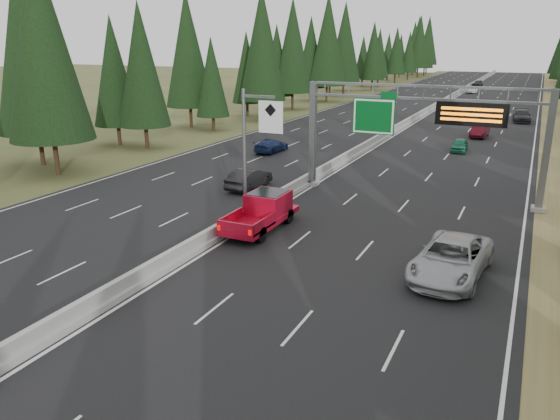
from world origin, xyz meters
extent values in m
cube|color=black|center=(0.00, 80.00, 0.04)|extent=(32.00, 260.00, 0.08)
cube|color=olive|center=(17.80, 80.00, 0.03)|extent=(3.60, 260.00, 0.06)
cube|color=#434E24|center=(-17.80, 80.00, 0.03)|extent=(3.60, 260.00, 0.06)
cube|color=gray|center=(0.00, 80.00, 0.23)|extent=(0.70, 260.00, 0.30)
cube|color=gray|center=(0.00, 80.00, 0.63)|extent=(0.30, 260.00, 0.60)
cube|color=slate|center=(0.35, 35.00, 3.98)|extent=(0.45, 0.45, 7.80)
cube|color=gray|center=(0.35, 35.00, 0.23)|extent=(0.90, 0.90, 0.30)
cube|color=slate|center=(16.20, 35.00, 3.98)|extent=(0.45, 0.45, 7.80)
cube|color=gray|center=(16.20, 35.00, 0.23)|extent=(0.90, 0.90, 0.30)
cube|color=slate|center=(8.28, 35.00, 7.80)|extent=(15.85, 0.35, 0.16)
cube|color=slate|center=(8.28, 35.00, 6.96)|extent=(15.85, 0.35, 0.16)
cube|color=#054C19|center=(5.00, 34.75, 5.63)|extent=(3.00, 0.10, 2.50)
cube|color=silver|center=(5.00, 34.69, 5.63)|extent=(2.85, 0.02, 2.35)
cube|color=#054C19|center=(6.00, 34.75, 7.13)|extent=(1.10, 0.10, 0.45)
cube|color=black|center=(11.50, 34.70, 6.13)|extent=(4.50, 0.40, 1.50)
cube|color=orange|center=(11.50, 34.48, 6.48)|extent=(3.80, 0.02, 0.18)
cube|color=orange|center=(11.50, 34.48, 6.13)|extent=(3.80, 0.02, 0.18)
cube|color=orange|center=(11.50, 34.48, 5.78)|extent=(3.80, 0.02, 0.18)
cylinder|color=slate|center=(0.00, 25.00, 4.08)|extent=(0.20, 0.20, 8.00)
cube|color=gray|center=(0.00, 25.00, 0.18)|extent=(0.50, 0.50, 0.20)
cube|color=slate|center=(1.00, 25.00, 7.68)|extent=(2.00, 0.15, 0.15)
cube|color=silver|center=(1.80, 24.88, 6.58)|extent=(1.50, 0.06, 1.80)
cylinder|color=black|center=(19.37, 155.42, 1.39)|extent=(0.40, 0.40, 2.78)
cylinder|color=black|center=(19.33, 165.64, 1.18)|extent=(0.40, 0.40, 2.36)
cylinder|color=black|center=(19.41, 181.92, 0.99)|extent=(0.40, 0.40, 1.97)
cylinder|color=black|center=(19.44, 190.93, 1.02)|extent=(0.40, 0.40, 2.04)
cone|color=black|center=(19.44, 190.93, 7.38)|extent=(4.58, 4.58, 10.69)
cylinder|color=black|center=(-20.19, 29.44, 1.49)|extent=(0.40, 0.40, 2.97)
cone|color=black|center=(-20.19, 29.44, 10.78)|extent=(6.69, 6.69, 15.61)
cylinder|color=black|center=(-24.39, 31.72, 1.47)|extent=(0.40, 0.40, 2.95)
cone|color=black|center=(-24.39, 31.72, 10.68)|extent=(6.63, 6.63, 15.47)
cylinder|color=black|center=(-21.00, 42.15, 1.17)|extent=(0.40, 0.40, 2.33)
cone|color=black|center=(-21.00, 42.15, 8.45)|extent=(5.25, 5.25, 12.24)
cylinder|color=black|center=(-24.85, 42.43, 1.06)|extent=(0.40, 0.40, 2.13)
cone|color=black|center=(-24.85, 42.43, 7.72)|extent=(4.79, 4.79, 11.18)
cylinder|color=black|center=(-20.77, 54.87, 0.90)|extent=(0.40, 0.40, 1.80)
cone|color=black|center=(-20.77, 54.87, 6.54)|extent=(4.06, 4.06, 9.47)
cylinder|color=black|center=(-25.00, 56.25, 1.34)|extent=(0.40, 0.40, 2.67)
cone|color=black|center=(-25.00, 56.25, 9.69)|extent=(6.02, 6.02, 14.04)
cylinder|color=black|center=(-19.35, 65.55, 1.42)|extent=(0.40, 0.40, 2.84)
cone|color=black|center=(-19.35, 65.55, 10.28)|extent=(6.38, 6.38, 14.89)
cylinder|color=black|center=(-23.68, 69.06, 0.97)|extent=(0.40, 0.40, 1.94)
cone|color=black|center=(-23.68, 69.06, 7.03)|extent=(4.37, 4.37, 10.19)
cylinder|color=black|center=(-20.86, 79.22, 1.37)|extent=(0.40, 0.40, 2.75)
cone|color=black|center=(-20.86, 79.22, 9.96)|extent=(6.18, 6.18, 14.42)
cylinder|color=black|center=(-23.44, 78.77, 1.06)|extent=(0.40, 0.40, 2.13)
cone|color=black|center=(-23.44, 78.77, 7.72)|extent=(4.79, 4.79, 11.18)
cylinder|color=black|center=(-19.85, 92.32, 1.50)|extent=(0.40, 0.40, 2.99)
cone|color=black|center=(-19.85, 92.32, 10.84)|extent=(6.73, 6.73, 15.71)
cylinder|color=black|center=(-23.39, 93.17, 1.20)|extent=(0.40, 0.40, 2.41)
cone|color=black|center=(-23.39, 93.17, 8.73)|extent=(5.42, 5.42, 12.65)
cylinder|color=black|center=(-20.54, 103.80, 1.44)|extent=(0.40, 0.40, 2.89)
cone|color=black|center=(-20.54, 103.80, 10.46)|extent=(6.49, 6.49, 15.15)
cylinder|color=black|center=(-24.58, 106.84, 1.30)|extent=(0.40, 0.40, 2.60)
cone|color=black|center=(-24.58, 106.84, 9.43)|extent=(5.85, 5.85, 13.65)
cylinder|color=black|center=(-19.10, 119.44, 1.19)|extent=(0.40, 0.40, 2.38)
cone|color=black|center=(-19.10, 119.44, 8.62)|extent=(5.35, 5.35, 12.49)
cylinder|color=black|center=(-24.79, 116.30, 1.30)|extent=(0.40, 0.40, 2.61)
cone|color=black|center=(-24.79, 116.30, 9.45)|extent=(5.87, 5.87, 13.69)
cylinder|color=black|center=(-20.54, 129.59, 1.09)|extent=(0.40, 0.40, 2.18)
cone|color=black|center=(-20.54, 129.59, 7.90)|extent=(4.91, 4.91, 11.45)
cylinder|color=black|center=(-24.57, 129.86, 0.96)|extent=(0.40, 0.40, 1.93)
cone|color=black|center=(-24.57, 129.86, 6.98)|extent=(4.34, 4.34, 10.12)
cylinder|color=black|center=(-19.96, 144.30, 1.14)|extent=(0.40, 0.40, 2.29)
cone|color=black|center=(-19.96, 144.30, 8.29)|extent=(5.15, 5.15, 12.01)
cylinder|color=black|center=(-23.99, 141.95, 0.89)|extent=(0.40, 0.40, 1.77)
cone|color=black|center=(-23.99, 141.95, 6.43)|extent=(3.99, 3.99, 9.31)
cylinder|color=black|center=(-19.34, 156.84, 1.07)|extent=(0.40, 0.40, 2.13)
cone|color=black|center=(-19.34, 156.84, 7.73)|extent=(4.80, 4.80, 11.20)
cylinder|color=black|center=(-24.52, 153.86, 1.03)|extent=(0.40, 0.40, 2.06)
cone|color=black|center=(-24.52, 153.86, 7.48)|extent=(4.64, 4.64, 10.84)
cylinder|color=black|center=(-19.01, 168.74, 1.45)|extent=(0.40, 0.40, 2.89)
cone|color=black|center=(-19.01, 168.74, 10.48)|extent=(6.51, 6.51, 15.18)
cylinder|color=black|center=(-24.59, 168.73, 1.02)|extent=(0.40, 0.40, 2.05)
cone|color=black|center=(-24.59, 168.73, 7.42)|extent=(4.61, 4.61, 10.75)
cylinder|color=black|center=(-19.15, 179.51, 1.21)|extent=(0.40, 0.40, 2.42)
cone|color=black|center=(-19.15, 179.51, 8.79)|extent=(5.45, 5.45, 12.72)
cylinder|color=black|center=(-23.06, 180.41, 1.34)|extent=(0.40, 0.40, 2.68)
cone|color=black|center=(-23.06, 180.41, 9.72)|extent=(6.03, 6.03, 14.07)
cylinder|color=black|center=(-20.66, 191.14, 1.50)|extent=(0.40, 0.40, 3.01)
cone|color=black|center=(-20.66, 191.14, 10.90)|extent=(6.76, 6.76, 15.78)
cylinder|color=black|center=(-24.04, 191.27, 1.51)|extent=(0.40, 0.40, 3.02)
cone|color=black|center=(-24.04, 191.27, 10.94)|extent=(6.79, 6.79, 15.85)
imported|color=#A8A9AD|center=(12.57, 21.95, 0.97)|extent=(3.50, 6.63, 1.78)
cylinder|color=black|center=(0.55, 22.21, 0.53)|extent=(0.34, 0.89, 0.89)
cylinder|color=black|center=(2.45, 22.21, 0.53)|extent=(0.34, 0.89, 0.89)
cylinder|color=black|center=(0.55, 25.90, 0.53)|extent=(0.34, 0.89, 0.89)
cylinder|color=black|center=(2.45, 25.90, 0.53)|extent=(0.34, 0.89, 0.89)
cube|color=#AE0A23|center=(1.50, 24.11, 0.70)|extent=(2.24, 6.26, 0.34)
cube|color=#AE0A23|center=(1.50, 25.11, 1.48)|extent=(2.13, 2.46, 1.23)
cube|color=black|center=(1.50, 25.11, 1.81)|extent=(1.90, 2.13, 0.62)
cube|color=#AE0A23|center=(0.44, 22.43, 1.09)|extent=(0.11, 2.68, 0.67)
cube|color=#AE0A23|center=(2.56, 22.43, 1.09)|extent=(0.11, 2.68, 0.67)
cube|color=#AE0A23|center=(1.50, 21.09, 1.09)|extent=(2.24, 0.11, 0.67)
imported|color=#156040|center=(8.73, 53.72, 0.71)|extent=(1.66, 3.78, 1.27)
imported|color=#4D0B15|center=(9.66, 63.53, 0.85)|extent=(1.87, 4.73, 1.53)
imported|color=black|center=(13.51, 79.09, 0.87)|extent=(2.61, 5.61, 1.58)
imported|color=silver|center=(2.41, 121.46, 0.75)|extent=(2.42, 4.89, 1.33)
imported|color=black|center=(1.50, 139.49, 0.88)|extent=(2.30, 4.83, 1.60)
imported|color=black|center=(-3.58, 32.12, 0.83)|extent=(1.80, 4.61, 1.50)
imported|color=navy|center=(-8.18, 45.38, 0.74)|extent=(2.16, 4.69, 1.33)
imported|color=silver|center=(-5.80, 79.14, 0.86)|extent=(1.97, 4.62, 1.56)
imported|color=black|center=(-12.02, 91.79, 0.86)|extent=(2.70, 5.67, 1.56)
camera|label=1|loc=(15.35, -2.82, 10.68)|focal=35.00mm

